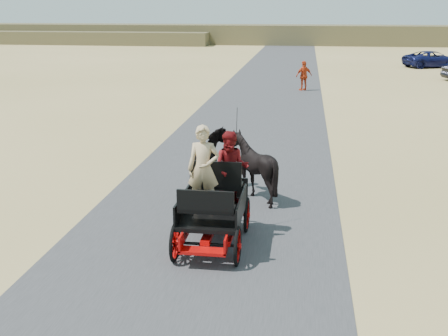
# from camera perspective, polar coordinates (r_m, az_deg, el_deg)

# --- Properties ---
(ground) EXTENTS (140.00, 140.00, 0.00)m
(ground) POSITION_cam_1_polar(r_m,az_deg,el_deg) (12.74, -1.70, -6.07)
(ground) COLOR tan
(road) EXTENTS (6.00, 140.00, 0.01)m
(road) POSITION_cam_1_polar(r_m,az_deg,el_deg) (12.74, -1.70, -6.05)
(road) COLOR #38383A
(road) RESTS_ON ground
(ridge_far) EXTENTS (140.00, 6.00, 2.40)m
(ridge_far) POSITION_cam_1_polar(r_m,az_deg,el_deg) (73.72, 6.81, 13.30)
(ridge_far) COLOR brown
(ridge_far) RESTS_ON ground
(ridge_near) EXTENTS (40.00, 4.00, 1.60)m
(ridge_near) POSITION_cam_1_polar(r_m,az_deg,el_deg) (76.74, -16.89, 12.55)
(ridge_near) COLOR brown
(ridge_near) RESTS_ON ground
(carriage) EXTENTS (1.30, 2.40, 0.72)m
(carriage) POSITION_cam_1_polar(r_m,az_deg,el_deg) (11.78, -1.12, -6.09)
(carriage) COLOR black
(carriage) RESTS_ON ground
(horse_left) EXTENTS (0.91, 2.01, 1.70)m
(horse_left) POSITION_cam_1_polar(r_m,az_deg,el_deg) (14.50, -1.36, 0.28)
(horse_left) COLOR black
(horse_left) RESTS_ON ground
(horse_right) EXTENTS (1.37, 1.54, 1.70)m
(horse_right) POSITION_cam_1_polar(r_m,az_deg,el_deg) (14.37, 2.97, 0.11)
(horse_right) COLOR black
(horse_right) RESTS_ON ground
(driver_man) EXTENTS (0.66, 0.43, 1.80)m
(driver_man) POSITION_cam_1_polar(r_m,az_deg,el_deg) (11.44, -2.10, -0.09)
(driver_man) COLOR tan
(driver_man) RESTS_ON carriage
(passenger_woman) EXTENTS (0.77, 0.60, 1.58)m
(passenger_woman) POSITION_cam_1_polar(r_m,az_deg,el_deg) (11.92, 0.74, 0.03)
(passenger_woman) COLOR #660C0F
(passenger_woman) RESTS_ON carriage
(pedestrian) EXTENTS (1.09, 0.86, 1.73)m
(pedestrian) POSITION_cam_1_polar(r_m,az_deg,el_deg) (33.46, 8.13, 9.26)
(pedestrian) COLOR #BF3815
(pedestrian) RESTS_ON ground
(car_d) EXTENTS (5.12, 3.63, 1.29)m
(car_d) POSITION_cam_1_polar(r_m,az_deg,el_deg) (48.82, 20.45, 10.32)
(car_d) COLOR navy
(car_d) RESTS_ON ground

